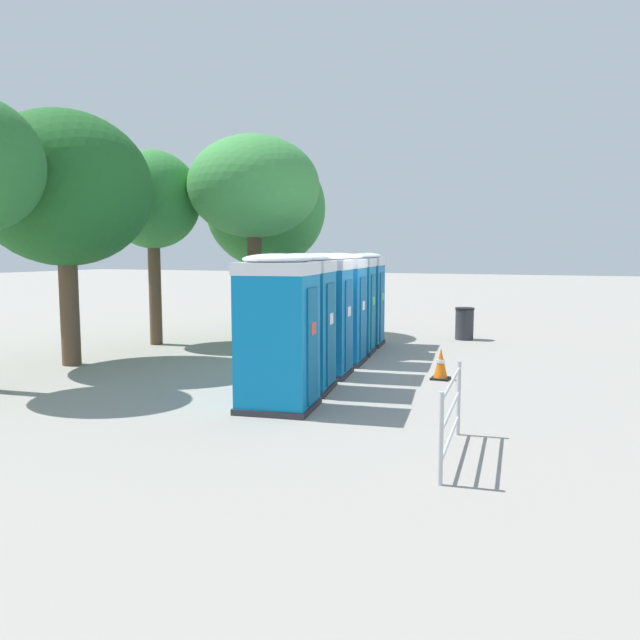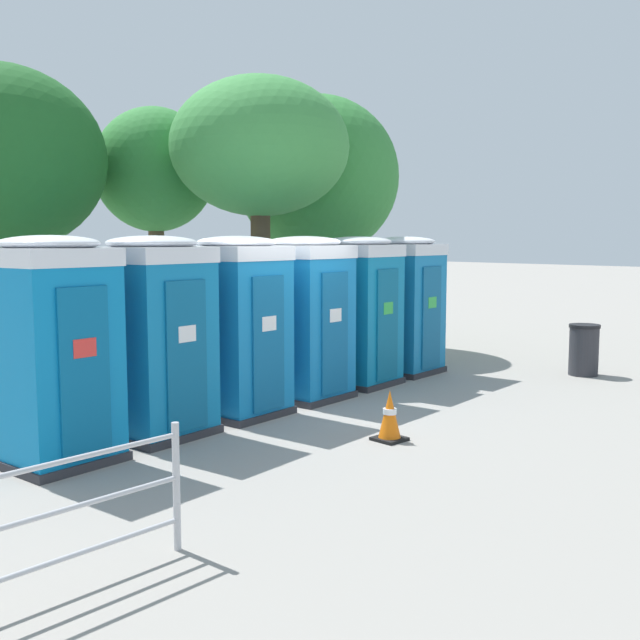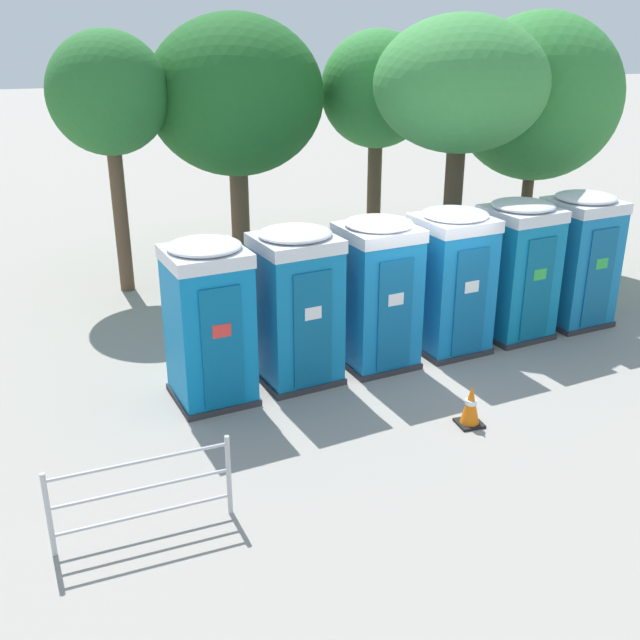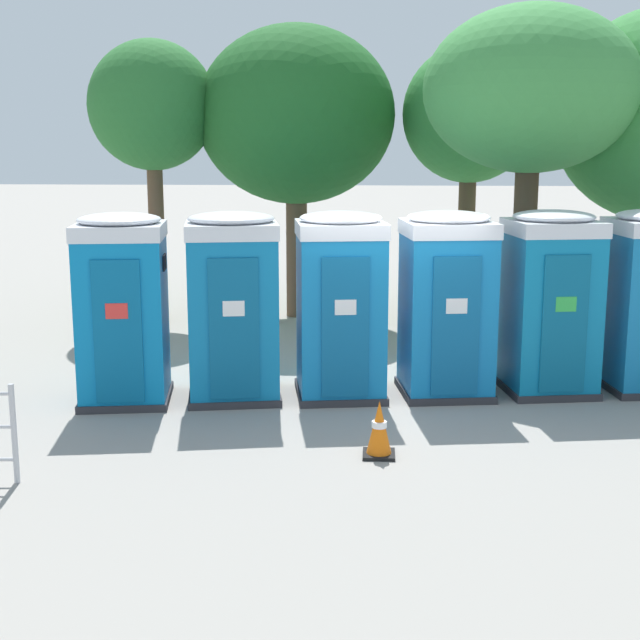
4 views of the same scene
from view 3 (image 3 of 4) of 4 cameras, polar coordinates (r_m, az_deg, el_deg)
ground_plane at (r=13.27m, az=6.88°, el=-2.60°), size 120.00×120.00×0.00m
portapotty_0 at (r=11.30m, az=-8.47°, el=-0.10°), size 1.33×1.36×2.54m
portapotty_1 at (r=11.81m, az=-1.84°, el=1.14°), size 1.42×1.40×2.54m
portapotty_2 at (r=12.41m, az=4.36°, el=2.13°), size 1.35×1.36×2.54m
portapotty_3 at (r=13.14m, az=9.93°, el=3.00°), size 1.36×1.36×2.54m
portapotty_4 at (r=14.02m, az=14.77°, el=3.80°), size 1.36×1.37×2.54m
portapotty_5 at (r=14.98m, az=19.06°, el=4.45°), size 1.34×1.35×2.54m
street_tree_0 at (r=17.83m, az=16.21°, el=15.96°), size 3.65×3.65×5.69m
street_tree_1 at (r=16.02m, az=-15.82°, el=16.11°), size 2.40×2.40×5.34m
street_tree_2 at (r=18.07m, az=4.35°, el=16.96°), size 2.60×2.60×5.30m
street_tree_3 at (r=16.91m, az=-6.46°, el=16.55°), size 3.83×3.83×5.66m
street_tree_4 at (r=15.84m, az=10.65°, el=17.10°), size 3.49×3.49×5.62m
traffic_cone at (r=11.05m, az=11.41°, el=-6.41°), size 0.36×0.36×0.64m
event_barrier at (r=8.81m, az=-13.39°, el=-12.58°), size 2.05×0.23×1.05m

